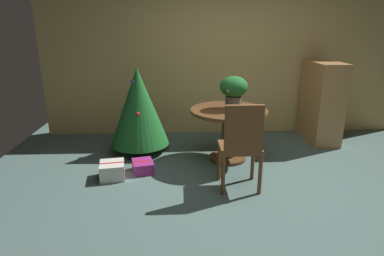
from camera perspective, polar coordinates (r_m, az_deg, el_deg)
ground_plane at (r=3.77m, az=10.34°, el=-10.89°), size 6.60×6.60×0.00m
back_wall_panel at (r=5.51m, az=6.00°, el=12.47°), size 6.00×0.10×2.60m
round_dining_table at (r=4.40m, az=6.41°, el=0.76°), size 1.03×1.03×0.71m
flower_vase at (r=4.34m, az=7.28°, el=6.76°), size 0.37×0.37×0.43m
wooden_chair_near at (r=3.56m, az=8.62°, el=-2.58°), size 0.45×0.40×1.01m
holiday_tree at (r=4.69m, az=-9.33°, el=3.70°), size 0.84×0.84×1.23m
gift_box_cream at (r=4.10m, az=-13.78°, el=-7.21°), size 0.33×0.34×0.20m
gift_box_purple at (r=4.20m, az=-8.58°, el=-6.67°), size 0.31×0.35×0.14m
wooden_cabinet at (r=5.50m, az=21.67°, el=4.22°), size 0.43×0.83×1.25m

